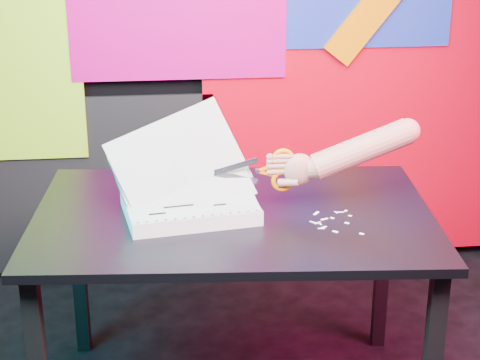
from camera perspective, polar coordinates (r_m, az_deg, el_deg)
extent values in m
cube|color=#C00014|center=(3.79, 9.53, 6.02)|extent=(1.60, 0.02, 1.60)
cube|color=black|center=(3.79, -11.68, -0.46)|extent=(1.30, 0.02, 0.85)
cube|color=black|center=(3.21, -11.40, -6.18)|extent=(0.05, 0.05, 0.72)
cube|color=black|center=(3.23, 10.09, -5.91)|extent=(0.05, 0.05, 0.72)
cube|color=black|center=(2.66, -0.47, -2.59)|extent=(1.38, 0.97, 0.03)
cube|color=silver|center=(2.63, -3.61, -1.96)|extent=(0.46, 0.37, 0.05)
cube|color=white|center=(2.63, -3.62, -1.45)|extent=(0.46, 0.37, 0.00)
cube|color=white|center=(2.62, -3.62, -1.35)|extent=(0.45, 0.35, 0.13)
cube|color=white|center=(2.63, -3.87, -0.76)|extent=(0.47, 0.33, 0.22)
cube|color=white|center=(2.63, -4.13, 0.31)|extent=(0.49, 0.29, 0.31)
cube|color=white|center=(2.62, -4.38, 1.34)|extent=(0.49, 0.25, 0.36)
cylinder|color=black|center=(2.47, -7.29, -3.03)|extent=(0.01, 0.01, 0.00)
cylinder|color=black|center=(2.47, -6.62, -2.97)|extent=(0.01, 0.01, 0.00)
cylinder|color=black|center=(2.48, -5.95, -2.90)|extent=(0.01, 0.01, 0.00)
cylinder|color=black|center=(2.48, -5.29, -2.83)|extent=(0.01, 0.01, 0.00)
cylinder|color=black|center=(2.48, -4.62, -2.77)|extent=(0.01, 0.01, 0.00)
cylinder|color=black|center=(2.49, -3.96, -2.70)|extent=(0.01, 0.01, 0.00)
cylinder|color=black|center=(2.49, -3.30, -2.64)|extent=(0.01, 0.01, 0.00)
cylinder|color=black|center=(2.50, -2.64, -2.57)|extent=(0.01, 0.01, 0.00)
cylinder|color=black|center=(2.51, -1.99, -2.50)|extent=(0.01, 0.01, 0.00)
cylinder|color=black|center=(2.51, -1.34, -2.44)|extent=(0.01, 0.01, 0.00)
cylinder|color=black|center=(2.52, -0.69, -2.37)|extent=(0.01, 0.01, 0.00)
cylinder|color=black|center=(2.52, -0.05, -2.30)|extent=(0.01, 0.01, 0.00)
cylinder|color=black|center=(2.53, 0.59, -2.24)|extent=(0.01, 0.01, 0.00)
cylinder|color=black|center=(2.54, 1.23, -2.17)|extent=(0.01, 0.01, 0.00)
cylinder|color=black|center=(2.73, -8.13, -0.73)|extent=(0.01, 0.01, 0.00)
cylinder|color=black|center=(2.73, -7.53, -0.68)|extent=(0.01, 0.01, 0.00)
cylinder|color=black|center=(2.73, -6.92, -0.62)|extent=(0.01, 0.01, 0.00)
cylinder|color=black|center=(2.74, -6.31, -0.56)|extent=(0.01, 0.01, 0.00)
cylinder|color=black|center=(2.74, -5.71, -0.51)|extent=(0.01, 0.01, 0.00)
cylinder|color=black|center=(2.75, -5.11, -0.45)|extent=(0.01, 0.01, 0.00)
cylinder|color=black|center=(2.75, -4.51, -0.40)|extent=(0.01, 0.01, 0.00)
cylinder|color=black|center=(2.76, -3.92, -0.34)|extent=(0.01, 0.01, 0.00)
cylinder|color=black|center=(2.76, -3.32, -0.28)|extent=(0.01, 0.01, 0.00)
cylinder|color=black|center=(2.77, -2.73, -0.23)|extent=(0.01, 0.01, 0.00)
cylinder|color=black|center=(2.77, -2.14, -0.17)|extent=(0.01, 0.01, 0.00)
cylinder|color=black|center=(2.78, -1.55, -0.12)|extent=(0.01, 0.01, 0.00)
cylinder|color=black|center=(2.79, -0.97, -0.06)|extent=(0.01, 0.01, 0.00)
cylinder|color=black|center=(2.79, -0.38, -0.01)|extent=(0.01, 0.01, 0.00)
cube|color=black|center=(2.66, -5.94, -1.20)|extent=(0.08, 0.02, 0.00)
cube|color=black|center=(2.66, -3.30, -1.12)|extent=(0.06, 0.02, 0.00)
cube|color=black|center=(2.58, -4.38, -1.87)|extent=(0.10, 0.03, 0.00)
cube|color=black|center=(2.58, -1.43, -1.76)|extent=(0.04, 0.02, 0.00)
cube|color=black|center=(2.53, -5.90, -2.40)|extent=(0.06, 0.02, 0.00)
cube|color=silver|center=(2.62, -0.29, 0.98)|extent=(0.15, 0.00, 0.06)
cube|color=silver|center=(2.64, -0.29, 0.19)|extent=(0.15, 0.00, 0.06)
cylinder|color=silver|center=(2.64, 1.24, 0.64)|extent=(0.02, 0.01, 0.02)
cube|color=#DD6900|center=(2.64, 1.80, 0.50)|extent=(0.05, 0.01, 0.02)
cube|color=#DD6900|center=(2.64, 1.80, 0.83)|extent=(0.05, 0.01, 0.02)
torus|color=#DD6900|center=(2.64, 3.07, 1.46)|extent=(0.08, 0.02, 0.08)
torus|color=#DD6900|center=(2.66, 3.04, -0.04)|extent=(0.08, 0.02, 0.08)
ellipsoid|color=#9E6855|center=(2.66, 4.23, 0.75)|extent=(0.11, 0.06, 0.11)
cylinder|color=#9E6855|center=(2.65, 3.05, 0.62)|extent=(0.08, 0.02, 0.02)
cylinder|color=#9E6855|center=(2.64, 3.06, 1.02)|extent=(0.08, 0.02, 0.02)
cylinder|color=#9E6855|center=(2.64, 3.07, 1.38)|extent=(0.07, 0.02, 0.02)
cylinder|color=#9E6855|center=(2.63, 3.08, 1.70)|extent=(0.06, 0.02, 0.02)
cylinder|color=#9E6855|center=(2.65, 3.44, -0.18)|extent=(0.07, 0.04, 0.03)
cylinder|color=#9E6855|center=(2.67, 5.34, 0.88)|extent=(0.06, 0.07, 0.07)
cylinder|color=#9E6855|center=(2.68, 8.61, 2.17)|extent=(0.34, 0.09, 0.20)
sphere|color=#9E6855|center=(2.71, 11.84, 3.43)|extent=(0.08, 0.08, 0.08)
cube|color=white|center=(2.62, 6.02, -2.78)|extent=(0.03, 0.02, 0.00)
cube|color=white|center=(2.60, 7.62, -3.05)|extent=(0.02, 0.02, 0.00)
cube|color=white|center=(2.53, 6.80, -3.66)|extent=(0.02, 0.02, 0.00)
cube|color=white|center=(2.69, 7.53, -2.18)|extent=(0.01, 0.02, 0.00)
cube|color=white|center=(2.59, 5.53, -3.05)|extent=(0.02, 0.02, 0.00)
cube|color=white|center=(2.55, 5.80, -3.45)|extent=(0.02, 0.01, 0.00)
cube|color=white|center=(2.68, 7.12, -2.28)|extent=(0.03, 0.01, 0.00)
cube|color=white|center=(2.52, 8.65, -3.80)|extent=(0.02, 0.02, 0.00)
cube|color=white|center=(2.66, 5.45, -2.36)|extent=(0.03, 0.03, 0.00)
cube|color=white|center=(2.59, 5.21, -3.00)|extent=(0.02, 0.02, 0.00)
cube|color=white|center=(2.65, 7.83, -2.53)|extent=(0.01, 0.01, 0.00)
cube|color=white|center=(2.55, 5.93, -3.37)|extent=(0.03, 0.02, 0.00)
cube|color=white|center=(2.67, 6.85, -2.29)|extent=(0.01, 0.02, 0.00)
cube|color=white|center=(2.58, 5.70, -3.09)|extent=(0.01, 0.02, 0.00)
cube|color=white|center=(2.63, 6.58, -2.71)|extent=(0.01, 0.02, 0.00)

